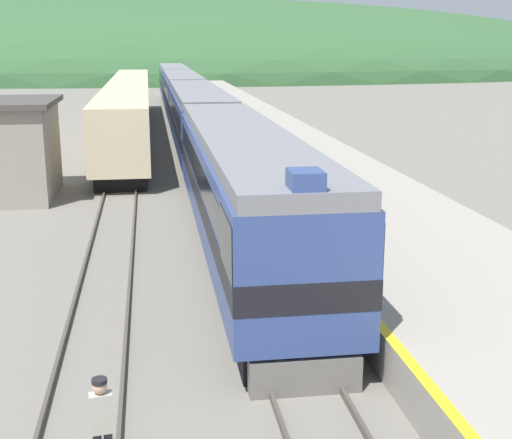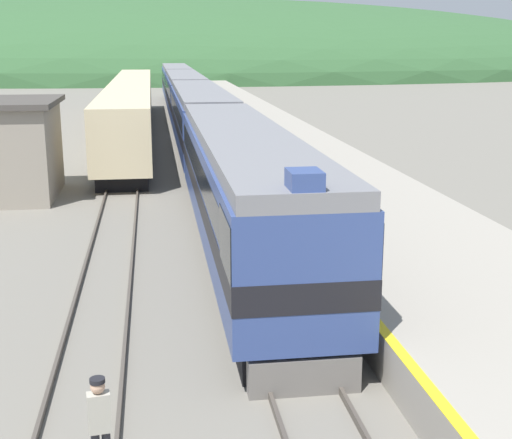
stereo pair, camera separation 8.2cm
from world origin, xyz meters
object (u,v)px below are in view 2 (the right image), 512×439
object	(u,v)px
express_train_lead_car	(244,189)
carriage_second	(201,121)
carriage_fourth	(176,83)
siding_train	(132,107)
track_worker	(100,422)
carriage_third	(185,96)

from	to	relation	value
express_train_lead_car	carriage_second	distance (m)	20.53
express_train_lead_car	carriage_fourth	world-z (taller)	express_train_lead_car
siding_train	track_worker	bearing A→B (deg)	-89.30
siding_train	track_worker	world-z (taller)	siding_train
carriage_second	carriage_third	distance (m)	20.12
carriage_second	carriage_fourth	size ratio (longest dim) A/B	1.00
carriage_third	track_worker	size ratio (longest dim) A/B	10.81
express_train_lead_car	track_worker	world-z (taller)	express_train_lead_car
carriage_second	siding_train	size ratio (longest dim) A/B	0.43
carriage_third	siding_train	size ratio (longest dim) A/B	0.43
express_train_lead_car	carriage_third	bearing A→B (deg)	90.00
carriage_fourth	siding_train	xyz separation A→B (m)	(-4.37, -28.27, -0.21)
carriage_second	carriage_third	world-z (taller)	same
carriage_third	track_worker	xyz separation A→B (m)	(-3.83, -52.41, -1.23)
track_worker	express_train_lead_car	bearing A→B (deg)	71.98
express_train_lead_car	track_worker	xyz separation A→B (m)	(-3.83, -11.77, -1.25)
track_worker	carriage_second	bearing A→B (deg)	83.24
carriage_second	carriage_fourth	world-z (taller)	same
carriage_third	track_worker	distance (m)	52.57
express_train_lead_car	carriage_third	xyz separation A→B (m)	(0.00, 40.65, -0.01)
carriage_third	carriage_fourth	world-z (taller)	same
carriage_second	carriage_third	xyz separation A→B (m)	(0.00, 20.12, 0.00)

